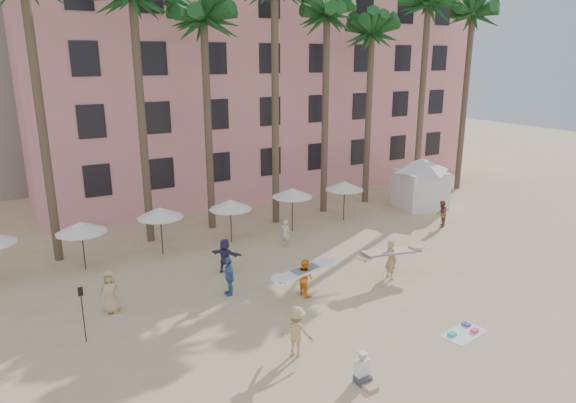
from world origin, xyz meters
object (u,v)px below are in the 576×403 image
(pink_hotel, at_px, (252,86))
(cabana, at_px, (421,178))
(carrier_white, at_px, (305,276))
(carrier_yellow, at_px, (391,257))

(pink_hotel, distance_m, cabana, 16.10)
(pink_hotel, height_order, carrier_white, pink_hotel)
(carrier_yellow, bearing_deg, carrier_white, 173.78)
(cabana, height_order, carrier_yellow, cabana)
(pink_hotel, bearing_deg, carrier_yellow, -98.76)
(cabana, relative_size, carrier_white, 1.82)
(pink_hotel, xyz_separation_m, carrier_white, (-7.91, -21.47, -7.08))
(pink_hotel, xyz_separation_m, carrier_yellow, (-3.39, -21.97, -6.92))
(carrier_yellow, bearing_deg, pink_hotel, 81.24)
(cabana, bearing_deg, carrier_white, -151.00)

